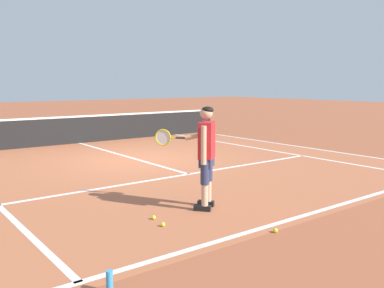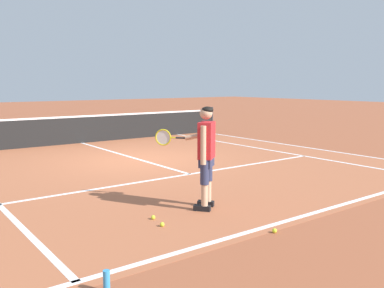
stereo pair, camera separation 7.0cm
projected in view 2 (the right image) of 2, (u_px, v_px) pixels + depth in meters
The scene contains 13 objects.
ground_plane at pixel (139, 159), 11.58m from camera, with size 80.00×80.00×0.00m, color #9E5133.
court_inner_surface at pixel (157, 165), 10.82m from camera, with size 10.98×10.37×0.00m, color #B2603D.
line_baseline at pixel (319, 211), 6.87m from camera, with size 10.98×0.10×0.01m, color white.
line_service at pixel (190, 174), 9.70m from camera, with size 8.23×0.10×0.01m, color white.
line_centre_service at pixel (125, 155), 12.23m from camera, with size 0.10×6.40×0.01m, color white.
line_singles_right at pixel (268, 150), 13.25m from camera, with size 0.10×9.97×0.01m, color white.
line_doubles_right at pixel (296, 146), 14.07m from camera, with size 0.10×9.97×0.01m, color white.
tennis_net at pixel (81, 129), 14.70m from camera, with size 11.96×0.08×1.07m.
tennis_player at pixel (205, 150), 6.92m from camera, with size 0.66×1.19×1.71m.
tennis_ball_near_feet at pixel (153, 217), 6.47m from camera, with size 0.07×0.07×0.07m, color #CCE02D.
tennis_ball_by_baseline at pixel (275, 231), 5.89m from camera, with size 0.07×0.07×0.07m, color #CCE02D.
tennis_ball_mid_court at pixel (162, 224), 6.15m from camera, with size 0.07×0.07×0.07m, color #CCE02D.
water_bottle at pixel (107, 281), 4.20m from camera, with size 0.07×0.07×0.23m, color #3393D6.
Camera 2 is at (-5.63, -10.02, 2.08)m, focal length 39.25 mm.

